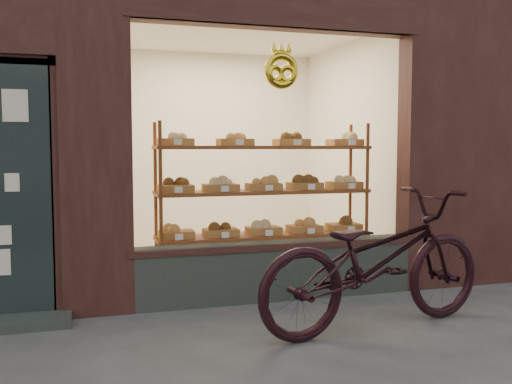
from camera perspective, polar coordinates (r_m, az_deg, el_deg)
name	(u,v)px	position (r m, az deg, el deg)	size (l,w,h in m)	color
display_shelf	(264,205)	(5.82, 0.76, -1.34)	(2.20, 0.45, 1.70)	brown
bicycle	(376,260)	(4.67, 11.92, -6.67)	(0.74, 2.12, 1.11)	black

